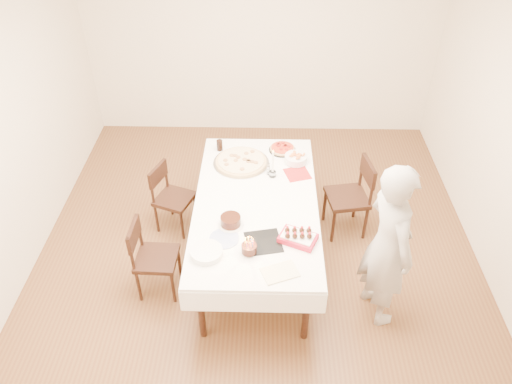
{
  "coord_description": "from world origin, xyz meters",
  "views": [
    {
      "loc": [
        0.07,
        -3.61,
        3.72
      ],
      "look_at": [
        -0.01,
        -0.04,
        0.86
      ],
      "focal_mm": 35.0,
      "sensor_mm": 36.0,
      "label": 1
    }
  ],
  "objects_px": {
    "taper_candle": "(273,163)",
    "birthday_cake": "(249,246)",
    "pizza_pepperoni": "(282,149)",
    "strawberry_box": "(298,237)",
    "person": "(388,245)",
    "pasta_bowl": "(296,159)",
    "pizza_white": "(241,162)",
    "chair_right_savory": "(347,198)",
    "cola_glass": "(220,145)",
    "chair_left_dessert": "(157,258)",
    "dining_table": "(256,231)",
    "layer_cake": "(231,221)",
    "chair_left_savory": "(174,199)"
  },
  "relations": [
    {
      "from": "taper_candle",
      "to": "layer_cake",
      "type": "xyz_separation_m",
      "value": [
        -0.37,
        -0.72,
        -0.11
      ]
    },
    {
      "from": "dining_table",
      "to": "pizza_white",
      "type": "height_order",
      "value": "pizza_white"
    },
    {
      "from": "chair_right_savory",
      "to": "pizza_white",
      "type": "height_order",
      "value": "chair_right_savory"
    },
    {
      "from": "chair_left_dessert",
      "to": "pizza_white",
      "type": "relative_size",
      "value": 1.39
    },
    {
      "from": "dining_table",
      "to": "chair_left_dessert",
      "type": "relative_size",
      "value": 2.69
    },
    {
      "from": "chair_left_dessert",
      "to": "cola_glass",
      "type": "height_order",
      "value": "cola_glass"
    },
    {
      "from": "dining_table",
      "to": "birthday_cake",
      "type": "distance_m",
      "value": 0.81
    },
    {
      "from": "pizza_pepperoni",
      "to": "strawberry_box",
      "type": "relative_size",
      "value": 0.93
    },
    {
      "from": "chair_left_dessert",
      "to": "pasta_bowl",
      "type": "xyz_separation_m",
      "value": [
        1.29,
        1.05,
        0.4
      ]
    },
    {
      "from": "chair_right_savory",
      "to": "strawberry_box",
      "type": "relative_size",
      "value": 2.85
    },
    {
      "from": "chair_right_savory",
      "to": "cola_glass",
      "type": "bearing_deg",
      "value": 154.0
    },
    {
      "from": "person",
      "to": "cola_glass",
      "type": "relative_size",
      "value": 13.55
    },
    {
      "from": "chair_left_dessert",
      "to": "cola_glass",
      "type": "relative_size",
      "value": 6.7
    },
    {
      "from": "strawberry_box",
      "to": "taper_candle",
      "type": "bearing_deg",
      "value": 103.25
    },
    {
      "from": "pasta_bowl",
      "to": "taper_candle",
      "type": "height_order",
      "value": "taper_candle"
    },
    {
      "from": "chair_left_dessert",
      "to": "pizza_pepperoni",
      "type": "xyz_separation_m",
      "value": [
        1.16,
        1.27,
        0.37
      ]
    },
    {
      "from": "chair_right_savory",
      "to": "birthday_cake",
      "type": "height_order",
      "value": "birthday_cake"
    },
    {
      "from": "pasta_bowl",
      "to": "taper_candle",
      "type": "xyz_separation_m",
      "value": [
        -0.24,
        -0.25,
        0.12
      ]
    },
    {
      "from": "chair_left_dessert",
      "to": "taper_candle",
      "type": "xyz_separation_m",
      "value": [
        1.05,
        0.81,
        0.51
      ]
    },
    {
      "from": "chair_left_dessert",
      "to": "pizza_pepperoni",
      "type": "distance_m",
      "value": 1.76
    },
    {
      "from": "taper_candle",
      "to": "cola_glass",
      "type": "bearing_deg",
      "value": 140.83
    },
    {
      "from": "dining_table",
      "to": "taper_candle",
      "type": "xyz_separation_m",
      "value": [
        0.15,
        0.39,
        0.54
      ]
    },
    {
      "from": "dining_table",
      "to": "person",
      "type": "bearing_deg",
      "value": -28.9
    },
    {
      "from": "pizza_white",
      "to": "taper_candle",
      "type": "height_order",
      "value": "taper_candle"
    },
    {
      "from": "chair_left_dessert",
      "to": "person",
      "type": "xyz_separation_m",
      "value": [
        2.0,
        -0.2,
        0.41
      ]
    },
    {
      "from": "dining_table",
      "to": "person",
      "type": "distance_m",
      "value": 1.33
    },
    {
      "from": "chair_left_dessert",
      "to": "pizza_pepperoni",
      "type": "relative_size",
      "value": 2.81
    },
    {
      "from": "chair_left_dessert",
      "to": "layer_cake",
      "type": "bearing_deg",
      "value": -171.02
    },
    {
      "from": "strawberry_box",
      "to": "dining_table",
      "type": "bearing_deg",
      "value": 125.73
    },
    {
      "from": "layer_cake",
      "to": "pizza_pepperoni",
      "type": "bearing_deg",
      "value": 68.13
    },
    {
      "from": "chair_right_savory",
      "to": "taper_candle",
      "type": "xyz_separation_m",
      "value": [
        -0.78,
        -0.07,
        0.48
      ]
    },
    {
      "from": "chair_right_savory",
      "to": "pizza_pepperoni",
      "type": "xyz_separation_m",
      "value": [
        -0.68,
        0.39,
        0.34
      ]
    },
    {
      "from": "person",
      "to": "cola_glass",
      "type": "distance_m",
      "value": 2.1
    },
    {
      "from": "person",
      "to": "pasta_bowl",
      "type": "height_order",
      "value": "person"
    },
    {
      "from": "person",
      "to": "pizza_white",
      "type": "height_order",
      "value": "person"
    },
    {
      "from": "pizza_white",
      "to": "strawberry_box",
      "type": "distance_m",
      "value": 1.24
    },
    {
      "from": "chair_left_savory",
      "to": "cola_glass",
      "type": "height_order",
      "value": "cola_glass"
    },
    {
      "from": "layer_cake",
      "to": "pizza_white",
      "type": "bearing_deg",
      "value": 87.09
    },
    {
      "from": "person",
      "to": "taper_candle",
      "type": "xyz_separation_m",
      "value": [
        -0.95,
        1.0,
        0.11
      ]
    },
    {
      "from": "chair_right_savory",
      "to": "chair_left_dessert",
      "type": "xyz_separation_m",
      "value": [
        -1.84,
        -0.88,
        -0.04
      ]
    },
    {
      "from": "person",
      "to": "taper_candle",
      "type": "relative_size",
      "value": 5.02
    },
    {
      "from": "chair_left_savory",
      "to": "person",
      "type": "height_order",
      "value": "person"
    },
    {
      "from": "pizza_white",
      "to": "pasta_bowl",
      "type": "relative_size",
      "value": 2.51
    },
    {
      "from": "chair_left_dessert",
      "to": "pizza_pepperoni",
      "type": "bearing_deg",
      "value": -130.45
    },
    {
      "from": "taper_candle",
      "to": "birthday_cake",
      "type": "height_order",
      "value": "taper_candle"
    },
    {
      "from": "chair_left_dessert",
      "to": "cola_glass",
      "type": "bearing_deg",
      "value": -109.39
    },
    {
      "from": "taper_candle",
      "to": "birthday_cake",
      "type": "relative_size",
      "value": 2.34
    },
    {
      "from": "chair_right_savory",
      "to": "pizza_white",
      "type": "relative_size",
      "value": 1.51
    },
    {
      "from": "person",
      "to": "pasta_bowl",
      "type": "bearing_deg",
      "value": 10.72
    },
    {
      "from": "person",
      "to": "strawberry_box",
      "type": "relative_size",
      "value": 5.27
    }
  ]
}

